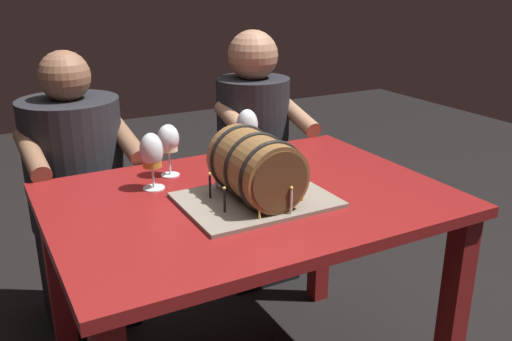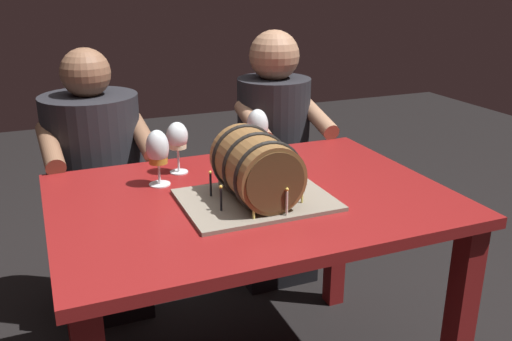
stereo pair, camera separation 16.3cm
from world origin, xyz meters
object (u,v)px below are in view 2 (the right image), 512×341
person_seated_right (273,170)px  wine_glass_amber (158,150)px  barrel_cake (256,171)px  person_seated_left (98,193)px  dining_table (251,229)px  wine_glass_white (177,138)px  wine_glass_red (258,128)px

person_seated_right → wine_glass_amber: bearing=-140.9°
barrel_cake → person_seated_left: size_ratio=0.39×
dining_table → person_seated_right: (0.39, 0.71, -0.09)m
dining_table → person_seated_right: bearing=60.9°
barrel_cake → person_seated_right: 0.92m
barrel_cake → person_seated_left: (-0.39, 0.77, -0.30)m
wine_glass_amber → wine_glass_white: bearing=45.7°
dining_table → barrel_cake: (-0.01, -0.06, 0.22)m
wine_glass_white → wine_glass_amber: wine_glass_amber is taller
person_seated_right → barrel_cake: bearing=-117.6°
barrel_cake → person_seated_right: size_ratio=0.38×
wine_glass_amber → person_seated_left: (-0.15, 0.52, -0.32)m
wine_glass_white → dining_table: bearing=-60.8°
dining_table → barrel_cake: barrel_cake is taller
dining_table → wine_glass_white: wine_glass_white is taller
barrel_cake → wine_glass_amber: barrel_cake is taller
dining_table → wine_glass_red: bearing=63.4°
dining_table → wine_glass_red: (0.13, 0.25, 0.26)m
wine_glass_red → barrel_cake: bearing=-113.2°
wine_glass_white → person_seated_right: (0.55, 0.43, -0.33)m
dining_table → wine_glass_red: wine_glass_red is taller
dining_table → person_seated_right: size_ratio=1.04×
person_seated_left → person_seated_right: (0.79, -0.00, -0.00)m
dining_table → wine_glass_amber: wine_glass_amber is taller
wine_glass_amber → person_seated_right: (0.64, 0.52, -0.33)m
wine_glass_white → person_seated_right: bearing=37.9°
wine_glass_amber → wine_glass_red: bearing=9.8°
person_seated_left → wine_glass_amber: bearing=-74.0°
wine_glass_red → person_seated_right: (0.27, 0.46, -0.35)m
wine_glass_amber → person_seated_right: person_seated_right is taller
person_seated_left → person_seated_right: 0.79m
wine_glass_white → wine_glass_amber: size_ratio=0.97×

